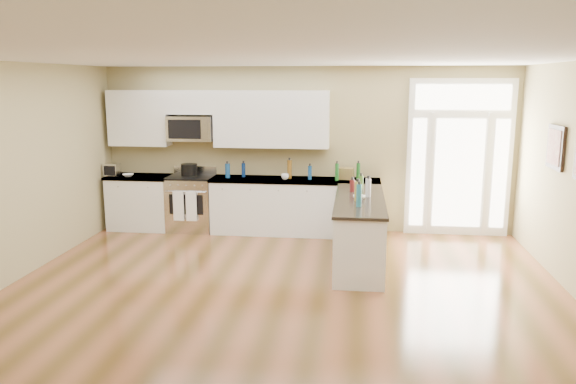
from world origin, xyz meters
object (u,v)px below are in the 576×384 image
(peninsula_cabinet, at_px, (359,233))
(stockpot, at_px, (189,169))
(kitchen_range, at_px, (192,203))
(toaster_oven, at_px, (112,170))

(peninsula_cabinet, xyz_separation_m, stockpot, (-2.93, 1.52, 0.62))
(kitchen_range, height_order, toaster_oven, toaster_oven)
(toaster_oven, bearing_deg, kitchen_range, 6.70)
(kitchen_range, distance_m, stockpot, 0.58)
(peninsula_cabinet, distance_m, kitchen_range, 3.23)
(kitchen_range, bearing_deg, toaster_oven, -177.32)
(peninsula_cabinet, xyz_separation_m, toaster_oven, (-4.26, 1.38, 0.61))
(peninsula_cabinet, distance_m, toaster_oven, 4.52)
(kitchen_range, bearing_deg, peninsula_cabinet, -26.69)
(kitchen_range, bearing_deg, stockpot, 122.52)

